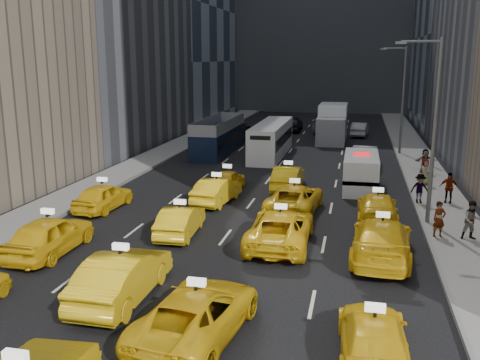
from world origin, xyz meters
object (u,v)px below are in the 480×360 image
Objects in this scene: box_truck at (332,123)px; pedestrian_0 at (439,219)px; nypd_van at (361,172)px; city_bus at (271,139)px; double_decker at (219,136)px.

box_truck reaches higher than pedestrian_0.
nypd_van is 0.72× the size of box_truck.
box_truck reaches higher than city_bus.
city_bus is at bearing -10.51° from double_decker.
pedestrian_0 is (3.45, -9.11, -0.08)m from nypd_van.
nypd_van is at bearing -81.34° from box_truck.
pedestrian_0 is at bearing -58.60° from double_decker.
nypd_van is 16.11m from double_decker.
pedestrian_0 is at bearing -59.24° from city_bus.
double_decker is 4.67m from city_bus.
double_decker is 25.16m from pedestrian_0.
box_truck reaches higher than nypd_van.
double_decker is at bearing -136.10° from box_truck.
box_truck is at bearing 81.16° from pedestrian_0.
double_decker is at bearing 132.44° from nypd_van.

